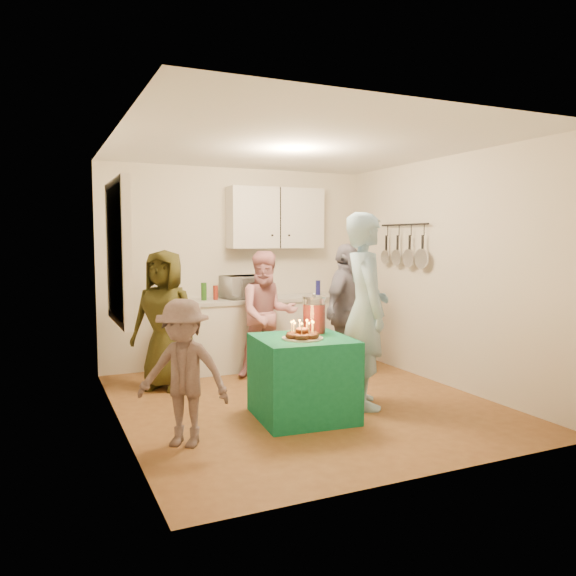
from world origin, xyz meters
name	(u,v)px	position (x,y,z in m)	size (l,w,h in m)	color
floor	(302,402)	(0.00, 0.00, 0.00)	(4.00, 4.00, 0.00)	brown
ceiling	(303,145)	(0.00, 0.00, 2.60)	(4.00, 4.00, 0.00)	white
back_wall	(237,267)	(0.00, 2.00, 1.30)	(3.60, 3.60, 0.00)	silver
left_wall	(118,282)	(-1.80, 0.00, 1.30)	(4.00, 4.00, 0.00)	silver
right_wall	(444,272)	(1.80, 0.00, 1.30)	(4.00, 4.00, 0.00)	silver
window_night	(116,252)	(-1.77, 0.30, 1.55)	(0.04, 1.00, 1.20)	black
counter	(260,334)	(0.20, 1.70, 0.43)	(2.20, 0.58, 0.86)	white
countertop	(259,299)	(0.20, 1.70, 0.89)	(2.24, 0.62, 0.05)	beige
upper_cabinet	(276,218)	(0.50, 1.85, 1.95)	(1.30, 0.30, 0.80)	white
pot_rack	(402,245)	(1.72, 0.70, 1.60)	(0.12, 1.00, 0.60)	black
microwave	(243,287)	(-0.02, 1.70, 1.06)	(0.53, 0.36, 0.29)	white
party_table	(303,378)	(-0.21, -0.45, 0.38)	(0.85, 0.85, 0.76)	#106E46
donut_cake	(302,329)	(-0.25, -0.53, 0.85)	(0.38, 0.38, 0.18)	#381C0C
punch_jar	(314,316)	(0.00, -0.27, 0.93)	(0.22, 0.22, 0.34)	#B20E0E
man_birthday	(365,310)	(0.52, -0.37, 0.97)	(0.71, 0.46, 1.93)	#98C2DD
woman_back_left	(165,320)	(-1.16, 1.11, 0.78)	(0.76, 0.49, 1.55)	#565118
woman_back_center	(267,314)	(0.08, 1.13, 0.76)	(0.74, 0.58, 1.53)	#CD6B82
woman_back_right	(345,311)	(0.90, 0.68, 0.81)	(0.95, 0.40, 1.62)	black
child_near_left	(183,373)	(-1.40, -0.70, 0.60)	(0.77, 0.44, 1.20)	#594747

